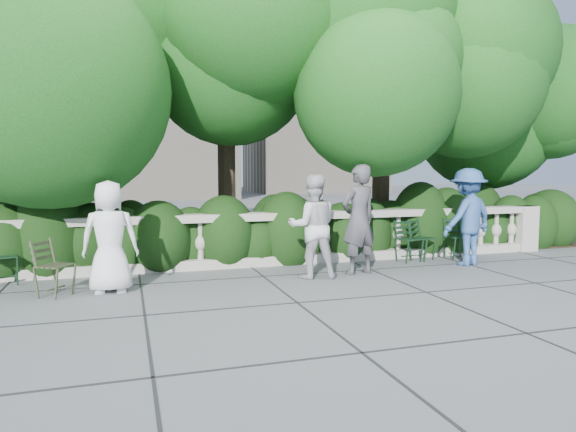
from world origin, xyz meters
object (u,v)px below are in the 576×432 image
object	(u,v)px
person_woman_grey	(359,219)
person_casual_man	(313,226)
chair_e	(414,263)
chair_weathered	(65,297)
chair_d	(428,261)
person_businessman	(110,237)
chair_f	(461,260)
chair_b	(5,287)
person_older_blue	(468,217)

from	to	relation	value
person_woman_grey	person_casual_man	xyz separation A→B (m)	(-0.86, -0.05, -0.08)
chair_e	chair_weathered	world-z (taller)	same
chair_d	person_businessman	world-z (taller)	person_businessman
chair_d	chair_f	bearing A→B (deg)	-33.78
chair_weathered	person_businessman	xyz separation A→B (m)	(0.63, 0.11, 0.82)
chair_weathered	person_woman_grey	world-z (taller)	person_woman_grey
person_casual_man	chair_d	bearing A→B (deg)	-154.40
chair_b	person_older_blue	world-z (taller)	person_older_blue
chair_d	person_older_blue	bearing A→B (deg)	-77.99
chair_f	person_businessman	distance (m)	6.71
chair_f	person_casual_man	bearing A→B (deg)	-167.77
person_businessman	person_casual_man	bearing A→B (deg)	-175.06
person_older_blue	chair_f	bearing A→B (deg)	-131.16
chair_b	person_casual_man	bearing A→B (deg)	-25.64
person_woman_grey	chair_weathered	bearing A→B (deg)	-11.09
person_woman_grey	person_older_blue	xyz separation A→B (m)	(2.32, 0.14, -0.03)
chair_e	chair_weathered	size ratio (longest dim) A/B	1.00
chair_e	person_older_blue	bearing A→B (deg)	-38.36
chair_e	chair_weathered	bearing A→B (deg)	178.25
chair_d	chair_weathered	distance (m)	6.60
chair_weathered	chair_b	bearing A→B (deg)	78.11
chair_d	chair_e	xyz separation A→B (m)	(-0.38, -0.08, 0.00)
chair_d	person_older_blue	xyz separation A→B (m)	(0.47, -0.54, 0.92)
person_woman_grey	chair_b	bearing A→B (deg)	-21.49
chair_f	person_casual_man	size ratio (longest dim) A/B	0.49
chair_b	chair_d	size ratio (longest dim) A/B	1.00
person_older_blue	chair_b	bearing A→B (deg)	-19.35
person_woman_grey	person_casual_man	bearing A→B (deg)	-10.97
person_woman_grey	chair_f	bearing A→B (deg)	179.73
chair_f	chair_weathered	xyz separation A→B (m)	(-7.24, -0.87, 0.00)
person_businessman	person_casual_man	distance (m)	3.20
person_casual_man	chair_f	bearing A→B (deg)	-158.40
chair_b	chair_f	bearing A→B (deg)	-17.10
chair_b	chair_e	size ratio (longest dim) A/B	1.00
chair_weathered	person_casual_man	world-z (taller)	person_casual_man
chair_e	person_casual_man	distance (m)	2.57
chair_e	person_casual_man	bearing A→B (deg)	-173.88
chair_f	person_older_blue	distance (m)	1.06
chair_b	chair_weathered	xyz separation A→B (m)	(0.95, -0.98, 0.00)
chair_weathered	person_businessman	bearing A→B (deg)	-46.45
chair_f	person_casual_man	world-z (taller)	person_casual_man
chair_e	person_older_blue	size ratio (longest dim) A/B	0.46
chair_weathered	person_older_blue	distance (m)	7.08
chair_f	person_older_blue	bearing A→B (deg)	-114.99
chair_weathered	person_casual_man	size ratio (longest dim) A/B	0.49
person_businessman	person_older_blue	xyz separation A→B (m)	(6.38, 0.28, 0.09)
chair_d	chair_weathered	bearing A→B (deg)	159.15
person_woman_grey	chair_e	bearing A→B (deg)	-171.45
chair_f	person_older_blue	world-z (taller)	person_older_blue
chair_weathered	person_older_blue	bearing A→B (deg)	-53.03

